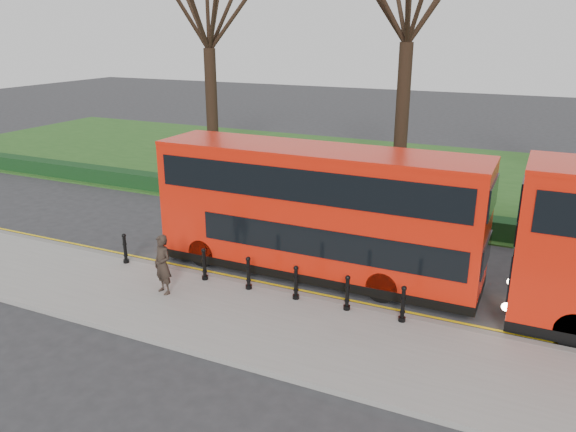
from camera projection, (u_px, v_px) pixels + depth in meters
The scene contains 11 objects.
ground at pixel (259, 274), 18.52m from camera, with size 120.00×120.00×0.00m, color #28282B.
pavement at pixel (210, 312), 15.92m from camera, with size 60.00×4.00×0.15m, color gray.
kerb at pixel (244, 284), 17.64m from camera, with size 60.00×0.25×0.16m, color slate.
grass_verge at pixel (384, 173), 31.39m from camera, with size 60.00×18.00×0.06m, color #234E1A.
hedge at pixel (333, 207), 24.23m from camera, with size 60.00×0.90×0.80m, color black.
yellow_line_outer at pixel (249, 282), 17.92m from camera, with size 60.00×0.10×0.01m, color yellow.
yellow_line_inner at pixel (252, 280), 18.09m from camera, with size 60.00×0.10×0.01m, color yellow.
tree_left at pixel (207, 1), 27.47m from camera, with size 7.89×7.89×12.33m.
bollard_row at pixel (248, 274), 17.01m from camera, with size 9.65×0.15×1.00m.
bus_lead at pixel (316, 212), 17.97m from camera, with size 10.54×2.42×4.19m.
pedestrian at pixel (163, 265), 16.63m from camera, with size 0.67×0.44×1.83m, color #2D231C.
Camera 1 is at (8.04, -14.95, 7.71)m, focal length 35.00 mm.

